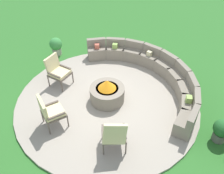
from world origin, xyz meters
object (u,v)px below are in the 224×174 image
at_px(lounge_chair_front_left, 57,70).
at_px(lounge_chair_back_left, 114,134).
at_px(potted_plant_0, 222,130).
at_px(potted_plant_2, 56,46).
at_px(fire_pit, 107,92).
at_px(curved_stone_bench, 152,72).
at_px(lounge_chair_front_right, 50,111).

height_order(lounge_chair_front_left, lounge_chair_back_left, lounge_chair_back_left).
distance_m(lounge_chair_front_left, potted_plant_0, 5.04).
bearing_deg(potted_plant_2, fire_pit, -7.27).
distance_m(fire_pit, lounge_chair_back_left, 1.80).
xyz_separation_m(curved_stone_bench, lounge_chair_front_right, (-0.56, -3.54, 0.25)).
bearing_deg(lounge_chair_front_left, potted_plant_0, 94.33).
distance_m(fire_pit, lounge_chair_front_right, 1.80).
height_order(fire_pit, potted_plant_2, fire_pit).
xyz_separation_m(lounge_chair_front_left, potted_plant_2, (-1.65, 1.02, -0.21)).
distance_m(lounge_chair_front_left, lounge_chair_front_right, 1.82).
height_order(curved_stone_bench, potted_plant_0, curved_stone_bench).
relative_size(fire_pit, potted_plant_2, 1.49).
xyz_separation_m(lounge_chair_front_left, lounge_chair_front_right, (1.40, -1.17, 0.01)).
relative_size(curved_stone_bench, potted_plant_0, 7.39).
bearing_deg(lounge_chair_front_right, lounge_chair_front_left, 152.95).
bearing_deg(potted_plant_0, curved_stone_bench, 166.04).
bearing_deg(lounge_chair_front_left, lounge_chair_front_right, 34.99).
height_order(lounge_chair_front_right, lounge_chair_back_left, lounge_chair_front_right).
xyz_separation_m(fire_pit, potted_plant_0, (3.06, 1.08, 0.02)).
bearing_deg(lounge_chair_front_right, curved_stone_bench, 93.90).
xyz_separation_m(potted_plant_0, potted_plant_2, (-6.40, -0.66, 0.01)).
xyz_separation_m(curved_stone_bench, potted_plant_2, (-3.61, -1.35, 0.03)).
relative_size(lounge_chair_front_right, potted_plant_2, 1.53).
xyz_separation_m(fire_pit, lounge_chair_back_left, (1.41, -1.09, 0.24)).
bearing_deg(curved_stone_bench, potted_plant_2, -159.47).
bearing_deg(lounge_chair_front_right, lounge_chair_back_left, 34.57).
distance_m(curved_stone_bench, lounge_chair_front_right, 3.59).
bearing_deg(curved_stone_bench, fire_pit, -98.73).
relative_size(fire_pit, lounge_chair_front_left, 1.04).
xyz_separation_m(fire_pit, lounge_chair_front_left, (-1.68, -0.59, 0.24)).
height_order(fire_pit, lounge_chair_back_left, lounge_chair_back_left).
xyz_separation_m(lounge_chair_back_left, potted_plant_0, (1.65, 2.17, -0.23)).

